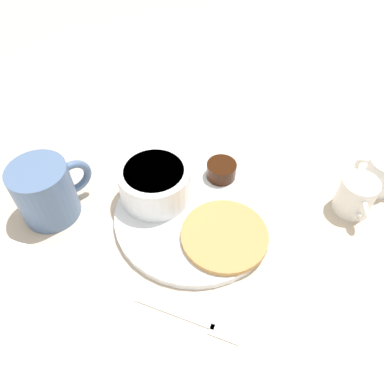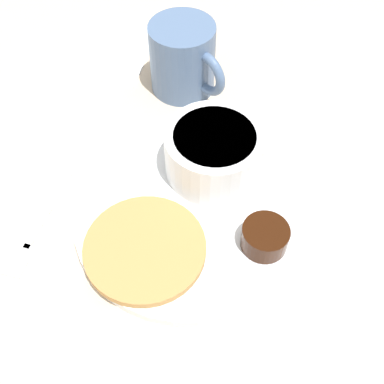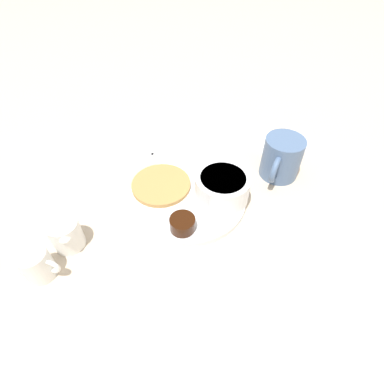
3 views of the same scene
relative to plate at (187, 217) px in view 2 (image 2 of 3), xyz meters
The scene contains 9 objects.
ground_plane 0.01m from the plate, ahead, with size 4.00×4.00×0.00m, color #C6B299.
plate is the anchor object (origin of this frame).
pancake_stack 0.06m from the plate, 153.81° to the left, with size 0.12×0.12×0.01m.
bowl 0.08m from the plate, ahead, with size 0.11×0.11×0.06m.
syrup_cup 0.09m from the plate, 98.19° to the right, with size 0.05×0.05×0.03m.
butter_ramekin 0.09m from the plate, 17.19° to the right, with size 0.05×0.05×0.04m.
coffee_mug 0.22m from the plate, 18.29° to the left, with size 0.08×0.11×0.09m.
fork 0.16m from the plate, 112.99° to the left, with size 0.14×0.02×0.00m.
napkin 0.31m from the plate, 37.00° to the left, with size 0.14×0.11×0.00m.
Camera 2 is at (-0.27, -0.09, 0.44)m, focal length 45.00 mm.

